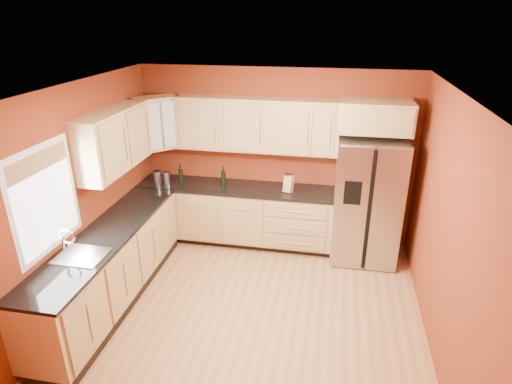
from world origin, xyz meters
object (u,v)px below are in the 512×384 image
(refrigerator, at_px, (367,200))
(wine_bottle_a, at_px, (181,174))
(canister_left, at_px, (167,177))
(knife_block, at_px, (289,184))
(soap_dispenser, at_px, (285,185))

(refrigerator, xyz_separation_m, wine_bottle_a, (-2.71, 0.03, 0.18))
(canister_left, height_order, knife_block, knife_block)
(knife_block, distance_m, soap_dispenser, 0.06)
(refrigerator, relative_size, wine_bottle_a, 5.82)
(refrigerator, distance_m, knife_block, 1.11)
(wine_bottle_a, relative_size, soap_dispenser, 1.67)
(knife_block, height_order, soap_dispenser, knife_block)
(canister_left, xyz_separation_m, soap_dispenser, (1.78, 0.03, 0.00))
(wine_bottle_a, relative_size, knife_block, 1.28)
(refrigerator, xyz_separation_m, soap_dispenser, (-1.15, 0.05, 0.12))
(knife_block, relative_size, soap_dispenser, 1.31)
(soap_dispenser, bearing_deg, wine_bottle_a, -179.29)
(canister_left, height_order, soap_dispenser, soap_dispenser)
(refrigerator, height_order, canister_left, refrigerator)
(canister_left, height_order, wine_bottle_a, wine_bottle_a)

